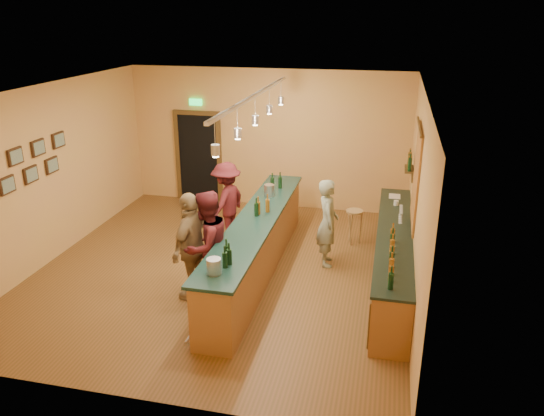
% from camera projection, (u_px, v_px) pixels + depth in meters
% --- Properties ---
extents(floor, '(7.00, 7.00, 0.00)m').
position_uv_depth(floor, '(223.00, 269.00, 9.60)').
color(floor, brown).
rests_on(floor, ground).
extents(ceiling, '(6.50, 7.00, 0.02)m').
position_uv_depth(ceiling, '(217.00, 90.00, 8.47)').
color(ceiling, silver).
rests_on(ceiling, wall_back).
extents(wall_back, '(6.50, 0.02, 3.20)m').
position_uv_depth(wall_back, '(268.00, 139.00, 12.23)').
color(wall_back, '#D9AB51').
rests_on(wall_back, floor).
extents(wall_front, '(6.50, 0.02, 3.20)m').
position_uv_depth(wall_front, '(122.00, 281.00, 5.84)').
color(wall_front, '#D9AB51').
rests_on(wall_front, floor).
extents(wall_left, '(0.02, 7.00, 3.20)m').
position_uv_depth(wall_left, '(51.00, 173.00, 9.71)').
color(wall_left, '#D9AB51').
rests_on(wall_left, floor).
extents(wall_right, '(0.02, 7.00, 3.20)m').
position_uv_depth(wall_right, '(417.00, 199.00, 8.36)').
color(wall_right, '#D9AB51').
rests_on(wall_right, floor).
extents(doorway, '(1.15, 0.09, 2.48)m').
position_uv_depth(doorway, '(199.00, 155.00, 12.73)').
color(doorway, black).
rests_on(doorway, wall_back).
extents(tapestry, '(0.03, 1.40, 1.60)m').
position_uv_depth(tapestry, '(416.00, 177.00, 8.64)').
color(tapestry, maroon).
rests_on(tapestry, wall_right).
extents(bottle_shelf, '(0.17, 0.55, 0.54)m').
position_uv_depth(bottle_shelf, '(410.00, 163.00, 10.09)').
color(bottle_shelf, '#503718').
rests_on(bottle_shelf, wall_right).
extents(picture_grid, '(0.06, 2.20, 0.70)m').
position_uv_depth(picture_grid, '(24.00, 166.00, 8.90)').
color(picture_grid, '#382111').
rests_on(picture_grid, wall_left).
extents(back_counter, '(0.60, 4.55, 1.27)m').
position_uv_depth(back_counter, '(393.00, 257.00, 8.97)').
color(back_counter, brown).
rests_on(back_counter, floor).
extents(tasting_bar, '(0.73, 5.10, 1.38)m').
position_uv_depth(tasting_bar, '(256.00, 242.00, 9.25)').
color(tasting_bar, brown).
rests_on(tasting_bar, floor).
extents(pendant_track, '(0.11, 4.60, 0.50)m').
position_uv_depth(pendant_track, '(255.00, 105.00, 8.42)').
color(pendant_track, silver).
rests_on(pendant_track, ceiling).
extents(bartender, '(0.51, 0.66, 1.62)m').
position_uv_depth(bartender, '(328.00, 223.00, 9.54)').
color(bartender, gray).
rests_on(bartender, floor).
extents(customer_a, '(1.00, 1.09, 1.82)m').
position_uv_depth(customer_a, '(207.00, 246.00, 8.35)').
color(customer_a, '#59191E').
rests_on(customer_a, floor).
extents(customer_b, '(0.63, 1.11, 1.79)m').
position_uv_depth(customer_b, '(192.00, 246.00, 8.41)').
color(customer_b, '#997A51').
rests_on(customer_b, floor).
extents(customer_c, '(0.85, 1.17, 1.62)m').
position_uv_depth(customer_c, '(227.00, 202.00, 10.58)').
color(customer_c, '#59191E').
rests_on(customer_c, floor).
extents(bar_stool, '(0.34, 0.34, 0.70)m').
position_uv_depth(bar_stool, '(354.00, 217.00, 10.49)').
color(bar_stool, '#9D7E47').
rests_on(bar_stool, floor).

